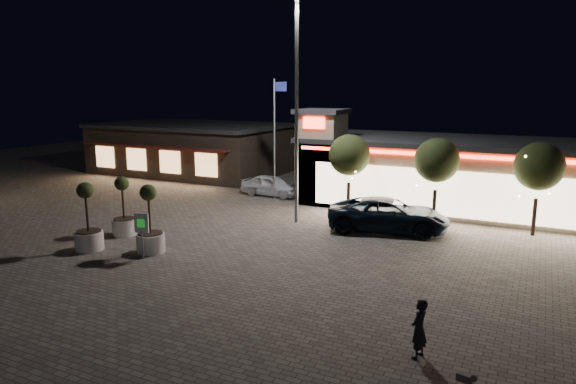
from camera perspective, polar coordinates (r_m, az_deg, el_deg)
The scene contains 16 objects.
ground at distance 23.43m, azimuth -12.12°, elevation -7.23°, with size 90.00×90.00×0.00m, color #6E6459.
retail_building at distance 33.78m, azimuth 18.40°, elevation 2.04°, with size 20.40×8.40×6.10m.
restaurant_building at distance 46.88m, azimuth -10.55°, elevation 4.87°, with size 16.40×11.00×4.30m.
floodlight_pole at distance 27.97m, azimuth 0.97°, elevation 10.68°, with size 0.60×0.40×12.38m.
flagpole at distance 34.29m, azimuth -1.37°, elevation 7.02°, with size 0.95×0.10×8.00m.
string_tree_a at distance 30.22m, azimuth 6.83°, elevation 4.08°, with size 2.42×2.42×4.79m.
string_tree_b at distance 28.96m, azimuth 16.21°, elevation 3.38°, with size 2.42×2.42×4.79m.
string_tree_c at distance 28.52m, azimuth 26.13°, elevation 2.54°, with size 2.42×2.42×4.79m.
pickup_truck at distance 27.50m, azimuth 11.08°, elevation -2.50°, with size 2.89×6.26×1.74m, color black.
white_sedan at distance 35.82m, azimuth -1.88°, elevation 0.74°, with size 1.73×4.31×1.47m, color white.
pedestrian at distance 15.16m, azimuth 14.35°, elevation -14.52°, with size 0.63×0.41×1.73m, color black.
dog at distance 14.42m, azimuth 19.31°, elevation -18.93°, with size 0.52×0.25×0.27m.
planter_left at distance 27.55m, azimuth -17.77°, elevation -2.66°, with size 1.24×1.24×3.05m.
planter_mid at distance 25.57m, azimuth -21.32°, elevation -3.87°, with size 1.31×1.31×3.21m.
planter_right at distance 24.37m, azimuth -15.06°, elevation -4.24°, with size 1.29×1.29×3.17m.
valet_sign at distance 23.43m, azimuth -15.95°, elevation -3.75°, with size 0.67×0.22×2.05m.
Camera 1 is at (14.00, -17.26, 7.43)m, focal length 32.00 mm.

